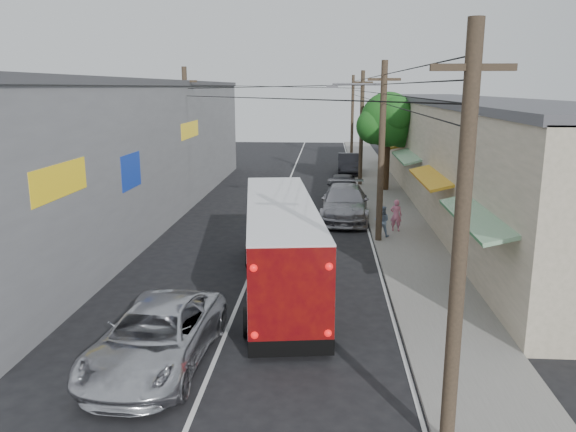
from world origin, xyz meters
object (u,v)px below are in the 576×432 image
(coach_bus, at_px, (280,244))
(parked_suv, at_px, (345,203))
(parked_car_far, at_px, (349,164))
(pedestrian_near, at_px, (396,215))
(parked_car_mid, at_px, (342,187))
(pedestrian_far, at_px, (382,221))
(jeepney, at_px, (156,337))

(coach_bus, distance_m, parked_suv, 11.15)
(coach_bus, xyz_separation_m, parked_car_far, (3.34, 26.78, -0.78))
(parked_car_far, height_order, pedestrian_near, pedestrian_near)
(parked_car_mid, xyz_separation_m, pedestrian_far, (1.61, -9.52, 0.06))
(jeepney, distance_m, parked_car_mid, 22.77)
(parked_car_mid, relative_size, pedestrian_far, 3.16)
(parked_car_mid, distance_m, pedestrian_far, 9.66)
(pedestrian_near, bearing_deg, coach_bus, 74.73)
(jeepney, height_order, parked_suv, parked_suv)
(jeepney, bearing_deg, coach_bus, 68.30)
(parked_car_far, xyz_separation_m, pedestrian_near, (1.57, -18.78, 0.07))
(coach_bus, height_order, jeepney, coach_bus)
(coach_bus, relative_size, pedestrian_near, 7.13)
(jeepney, xyz_separation_m, parked_car_far, (6.00, 32.50, 0.06))
(jeepney, height_order, pedestrian_far, pedestrian_far)
(parked_car_mid, distance_m, pedestrian_near, 8.78)
(jeepney, relative_size, parked_car_far, 1.10)
(parked_suv, bearing_deg, pedestrian_far, -65.41)
(pedestrian_near, xyz_separation_m, pedestrian_far, (-0.76, -1.08, -0.05))
(parked_car_mid, height_order, pedestrian_far, pedestrian_far)
(jeepney, distance_m, pedestrian_far, 14.36)
(parked_suv, distance_m, parked_car_far, 15.96)
(parked_car_mid, xyz_separation_m, parked_car_far, (0.80, 10.33, 0.05))
(parked_suv, relative_size, parked_car_mid, 1.34)
(coach_bus, distance_m, parked_car_mid, 16.67)
(jeepney, relative_size, parked_suv, 0.91)
(pedestrian_near, bearing_deg, parked_suv, -33.86)
(jeepney, bearing_deg, parked_car_mid, 80.04)
(pedestrian_far, bearing_deg, parked_car_far, -76.10)
(parked_car_far, distance_m, pedestrian_near, 18.84)
(parked_car_mid, relative_size, pedestrian_near, 2.94)
(coach_bus, relative_size, parked_car_mid, 2.42)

